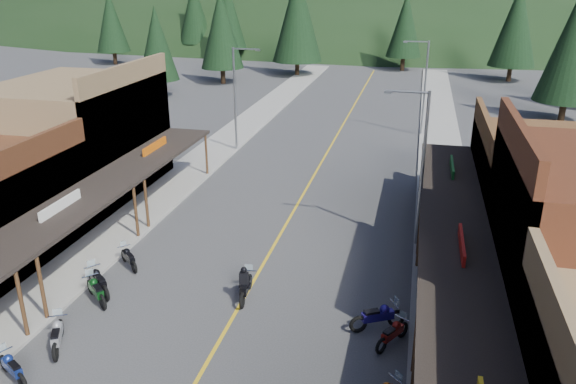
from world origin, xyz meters
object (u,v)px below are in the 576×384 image
Objects in this scene: rider_on_bike at (246,285)px; pedestrian_east_b at (428,194)px; pine_1 at (227,14)px; bike_east_7 at (393,332)px; streetlight_2 at (420,163)px; pine_4 at (516,24)px; pine_8 at (157,43)px; bike_west_8 at (98,280)px; shop_east_3 at (550,188)px; shop_west_3 at (79,138)px; pine_2 at (297,16)px; streetlight_3 at (423,84)px; pine_11 at (574,44)px; pine_7 at (195,11)px; pine_0 at (111,21)px; pine_10 at (221,29)px; bike_west_6 at (57,334)px; bike_west_7 at (96,289)px; pine_3 at (405,24)px; bike_west_9 at (129,257)px; bike_east_8 at (378,315)px; bike_west_5 at (12,367)px; streetlight_1 at (237,95)px.

rider_on_bike is 13.85m from pedestrian_east_b.
pine_1 is 6.40× the size of bike_east_7.
pine_1 is at bearing 116.53° from streetlight_2.
pedestrian_east_b is (-10.37, -47.20, -6.15)m from pine_4.
pine_8 reaches higher than rider_on_bike.
pine_1 is 6.69× the size of pedestrian_east_b.
pine_8 is 43.16m from bike_west_8.
shop_east_3 is at bearing 89.77° from bike_east_7.
pedestrian_east_b reaches higher than bike_east_7.
streetlight_2 is 0.80× the size of pine_8.
bike_east_7 is (-7.36, -11.98, -1.97)m from shop_east_3.
bike_west_8 is at bearing -176.10° from rider_on_bike.
pine_2 is at bearing 85.37° from shop_west_3.
streetlight_3 is 0.65× the size of pine_11.
pine_11 is (6.25, 26.70, 4.65)m from shop_east_3.
pine_0 is at bearing -119.74° from pine_7.
pine_10 is at bearing 120.71° from streetlight_2.
bike_west_6 is 1.01× the size of bike_west_7.
bike_west_8 is (17.74, -69.83, -6.60)m from pine_1.
shop_west_3 reaches higher than pedestrian_east_b.
pine_8 is (-26.00, -26.00, -0.51)m from pine_3.
streetlight_3 is 32.92m from pine_2.
pine_4 reaches higher than pine_10.
shop_west_3 is 4.91× the size of bike_west_8.
bike_west_9 is (0.14, 2.41, -0.09)m from bike_west_8.
pine_0 is 68.66m from bike_west_9.
bike_west_8 is (-26.26, -37.83, -6.55)m from pine_11.
bike_west_7 is at bearing -135.16° from bike_west_9.
bike_west_7 reaches higher than bike_east_7.
shop_west_3 is at bearing -62.66° from pine_0.
bike_east_8 is at bearing -53.47° from pine_0.
pine_2 is 56.06m from bike_west_9.
pine_8 is at bearing -86.19° from pine_1.
pine_8 is at bearing 48.31° from bike_west_5.
rider_on_bike is at bearing -118.40° from pine_11.
streetlight_3 reaches higher than bike_east_7.
pine_7 reaches higher than pine_11.
pedestrian_east_b is (13.31, 16.48, 0.47)m from bike_west_6.
pine_8 is 49.90m from bike_east_7.
pine_8 is (-40.00, -20.00, -1.26)m from pine_4.
pine_7 is (-38.95, 68.00, 2.78)m from streetlight_2.
streetlight_1 is 3.56× the size of bike_east_8.
bike_east_8 is (11.44, 3.89, 0.03)m from bike_west_6.
shop_east_3 is 1.36× the size of streetlight_3.
pine_10 is 39.85m from pine_11.
bike_west_8 is 1.01× the size of rider_on_bike.
shop_east_3 is 23.39m from streetlight_1.
bike_west_8 is (0.70, -21.83, -3.83)m from streetlight_1.
pine_11 is at bearing 4.93° from bike_west_8.
bike_west_5 is at bearing -120.89° from pine_11.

